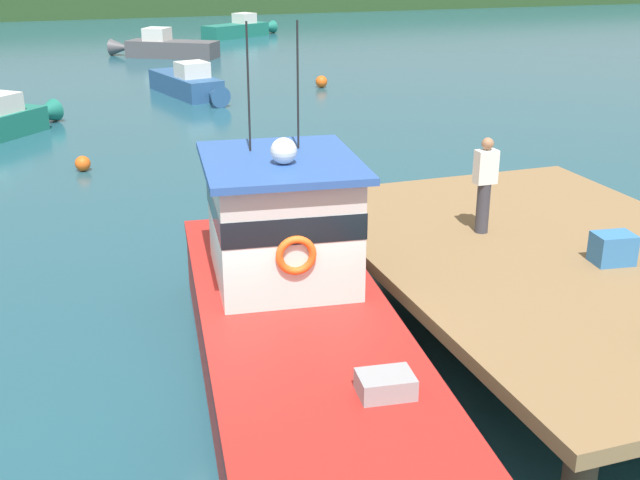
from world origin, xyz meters
name	(u,v)px	position (x,y,z in m)	size (l,w,h in m)	color
ground_plane	(271,371)	(0.00, 0.00, 0.00)	(200.00, 200.00, 0.00)	#1E4C5B
dock	(563,261)	(4.80, 0.00, 1.07)	(6.00, 9.00, 1.20)	#4C3D2D
main_fishing_boat	(290,308)	(0.27, -0.11, 1.01)	(3.46, 9.95, 4.80)	red
crate_single_by_cleat	(613,248)	(5.26, -0.55, 1.44)	(0.60, 0.44, 0.47)	#3370B2
deckhand_by_the_boat	(485,183)	(4.08, 1.31, 2.06)	(0.36, 0.22, 1.63)	#383842
moored_boat_outer_mooring	(189,84)	(2.79, 22.07, 0.48)	(2.39, 5.60, 1.40)	#285184
moored_boat_far_left	(165,47)	(3.61, 33.90, 0.53)	(5.71, 4.29, 1.53)	#4C4C51
moored_boat_mid_harbor	(240,29)	(9.74, 42.18, 0.51)	(5.59, 3.87, 1.47)	#196B5B
mooring_buoy_spare_mooring	(83,163)	(-1.93, 11.94, 0.21)	(0.42, 0.42, 0.42)	#EA5B19
mooring_buoy_outer	(321,82)	(8.45, 22.24, 0.25)	(0.50, 0.50, 0.50)	#EA5B19
far_shoreline	(70,1)	(0.00, 62.00, 1.20)	(120.00, 8.00, 2.40)	#284723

